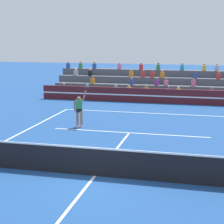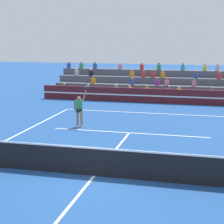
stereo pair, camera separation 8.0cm
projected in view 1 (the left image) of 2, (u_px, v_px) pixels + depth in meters
The scene contains 7 objects.
ground_plane at pixel (95, 176), 13.40m from camera, with size 120.00×120.00×0.00m, color navy.
court_lines at pixel (95, 176), 13.40m from camera, with size 11.10×23.90×0.01m.
tennis_net at pixel (95, 161), 13.30m from camera, with size 12.00×0.10×1.10m.
sponsor_banner_wall at pixel (153, 96), 28.57m from camera, with size 18.00×0.26×1.10m.
bleacher_stand at pixel (158, 87), 31.53m from camera, with size 17.49×3.80×2.83m.
tennis_player at pixel (79, 109), 20.66m from camera, with size 0.89×0.38×2.50m.
tennis_ball at pixel (76, 118), 23.06m from camera, with size 0.07×0.07×0.07m, color #C6DB33.
Camera 1 is at (3.59, -12.21, 4.84)m, focal length 60.00 mm.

